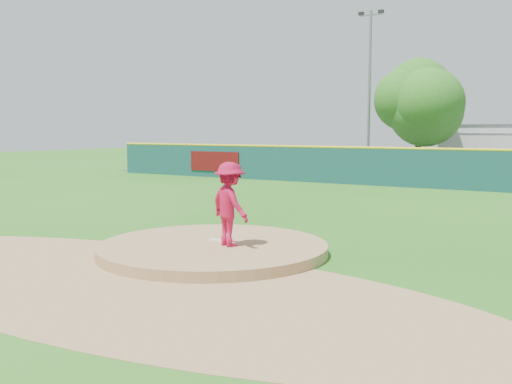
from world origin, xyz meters
The scene contains 12 objects.
ground centered at (0.00, 0.00, 0.00)m, with size 120.00×120.00×0.00m, color #286B19.
pitchers_mound centered at (0.00, 0.00, 0.00)m, with size 5.50×5.50×0.50m, color #9E774C.
pitching_rubber centered at (0.00, 0.30, 0.27)m, with size 0.60×0.15×0.04m, color white.
infield_dirt_arc centered at (0.00, -3.00, 0.01)m, with size 15.40×15.40×0.01m, color #9E774C.
parking_lot centered at (0.00, 27.00, 0.01)m, with size 44.00×16.00×0.02m, color #38383A.
pitcher centered at (0.51, -0.02, 1.23)m, with size 1.27×0.73×1.97m, color #AF0F37.
van centered at (1.98, 23.39, 0.68)m, with size 2.17×4.72×1.31m, color white.
fence_banners centered at (-3.06, 17.92, 1.00)m, with size 22.77×0.04×1.20m.
playground_slide centered at (-16.64, 24.12, 0.77)m, with size 0.97×2.74×1.51m.
outfield_fence centered at (0.00, 18.00, 1.09)m, with size 40.00×0.14×2.07m.
deciduous_tree centered at (-2.00, 25.00, 4.55)m, with size 5.60×5.60×7.36m.
light_pole_left centered at (-6.00, 27.00, 6.05)m, with size 1.75×0.25×11.00m.
Camera 1 is at (7.84, -10.97, 2.97)m, focal length 40.00 mm.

